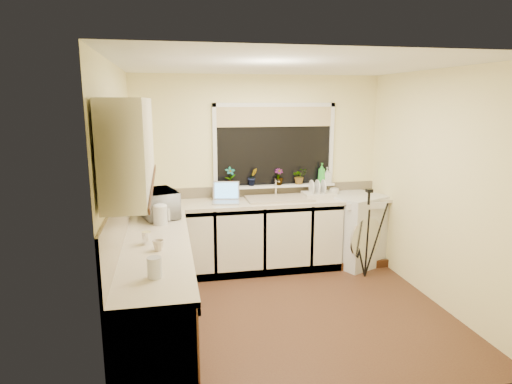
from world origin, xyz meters
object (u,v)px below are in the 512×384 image
object	(u,v)px
plant_d	(300,176)
dish_rack	(319,195)
tripod	(367,234)
cup_back	(334,192)
kettle	(160,215)
plant_a	(230,177)
washing_machine	(355,229)
cup_left	(158,245)
plant_b	(253,177)
soap_bottle_clear	(327,175)
soap_bottle_green	(322,173)
laptop	(226,197)
microwave	(159,204)
plant_c	(279,177)
glass_jug	(154,268)
steel_jar	(147,238)

from	to	relation	value
plant_d	dish_rack	bearing A→B (deg)	-38.58
tripod	cup_back	distance (m)	0.76
plant_d	kettle	bearing A→B (deg)	-149.15
plant_a	tripod	bearing A→B (deg)	-25.58
washing_machine	cup_left	distance (m)	3.01
plant_b	washing_machine	bearing A→B (deg)	-11.57
dish_rack	soap_bottle_clear	size ratio (longest dim) A/B	1.90
soap_bottle_green	cup_back	xyz separation A→B (m)	(0.14, -0.11, -0.24)
laptop	soap_bottle_clear	world-z (taller)	soap_bottle_clear
laptop	plant_a	distance (m)	0.31
microwave	soap_bottle_green	world-z (taller)	soap_bottle_green
plant_a	soap_bottle_clear	distance (m)	1.30
laptop	soap_bottle_clear	distance (m)	1.42
laptop	soap_bottle_clear	size ratio (longest dim) A/B	1.77
plant_c	cup_back	world-z (taller)	plant_c
kettle	dish_rack	bearing A→B (deg)	24.22
glass_jug	steel_jar	xyz separation A→B (m)	(-0.08, 0.77, -0.02)
dish_rack	soap_bottle_clear	world-z (taller)	soap_bottle_clear
glass_jug	tripod	bearing A→B (deg)	35.10
soap_bottle_clear	cup_back	world-z (taller)	soap_bottle_clear
laptop	cup_back	xyz separation A→B (m)	(1.45, 0.09, -0.02)
dish_rack	plant_b	bearing A→B (deg)	168.57
kettle	soap_bottle_green	bearing A→B (deg)	26.92
laptop	tripod	world-z (taller)	laptop
dish_rack	plant_c	distance (m)	0.57
dish_rack	tripod	distance (m)	0.80
plant_a	steel_jar	bearing A→B (deg)	-120.10
tripod	soap_bottle_green	world-z (taller)	soap_bottle_green
laptop	tripod	size ratio (longest dim) A/B	0.34
laptop	cup_left	size ratio (longest dim) A/B	3.84
dish_rack	kettle	bearing A→B (deg)	-155.23
glass_jug	microwave	xyz separation A→B (m)	(0.01, 1.71, 0.07)
laptop	plant_c	size ratio (longest dim) A/B	1.73
plant_b	plant_c	world-z (taller)	plant_b
plant_c	cup_back	size ratio (longest dim) A/B	1.73
steel_jar	washing_machine	bearing A→B (deg)	28.78
cup_left	soap_bottle_clear	bearing A→B (deg)	40.70
laptop	kettle	distance (m)	1.16
laptop	steel_jar	distance (m)	1.73
laptop	cup_back	world-z (taller)	laptop
cup_back	cup_left	bearing A→B (deg)	-141.98
tripod	plant_b	world-z (taller)	plant_b
plant_a	soap_bottle_green	world-z (taller)	soap_bottle_green
tripod	plant_d	distance (m)	1.15
dish_rack	soap_bottle_green	bearing A→B (deg)	60.92
plant_a	cup_back	xyz separation A→B (m)	(1.36, -0.13, -0.23)
kettle	tripod	distance (m)	2.49
glass_jug	cup_back	bearing A→B (deg)	46.00
glass_jug	laptop	bearing A→B (deg)	70.20
plant_b	soap_bottle_clear	bearing A→B (deg)	-0.29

